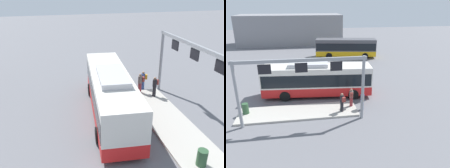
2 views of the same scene
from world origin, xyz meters
The scene contains 8 objects.
ground_plane centered at (0.00, 0.00, 0.00)m, with size 120.00×120.00×0.00m, color slate.
platform_curb centered at (-1.89, -3.55, 0.08)m, with size 10.00×2.80×0.16m, color #B2ADA3.
bus_main centered at (-0.01, 0.00, 1.81)m, with size 10.76×3.46×3.46m.
person_boarding centered at (3.60, -3.87, 0.89)m, with size 0.44×0.58×1.67m.
person_waiting_near centered at (1.76, -4.13, 1.05)m, with size 0.52×0.60×1.67m.
person_waiting_mid centered at (2.75, -3.27, 1.05)m, with size 0.40×0.57×1.67m.
platform_sign_gantry centered at (-1.45, -5.20, 3.78)m, with size 9.71×0.24×5.20m.
trash_bin centered at (-6.26, -3.21, 0.61)m, with size 0.52×0.52×0.90m, color #2D5133.
Camera 1 is at (-14.31, 3.49, 8.68)m, focal length 37.87 mm.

